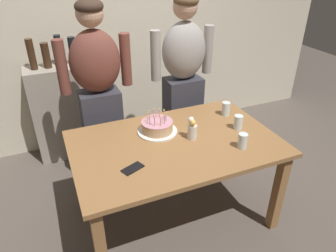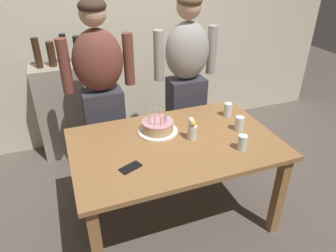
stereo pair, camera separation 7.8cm
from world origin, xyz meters
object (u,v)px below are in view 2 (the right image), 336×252
(water_glass_side, at_px, (239,124))
(water_glass_far, at_px, (242,142))
(person_man_bearded, at_px, (102,95))
(cell_phone, at_px, (131,168))
(birthday_cake, at_px, (158,127))
(flower_vase, at_px, (192,129))
(water_glass_near, at_px, (228,110))
(person_woman_cardigan, at_px, (186,83))

(water_glass_side, bearing_deg, water_glass_far, -117.68)
(person_man_bearded, bearing_deg, water_glass_side, 141.61)
(water_glass_far, height_order, cell_phone, water_glass_far)
(birthday_cake, distance_m, flower_vase, 0.28)
(water_glass_near, xyz_separation_m, person_woman_cardigan, (-0.17, 0.49, 0.08))
(person_man_bearded, bearing_deg, birthday_cake, 121.14)
(birthday_cake, height_order, cell_phone, birthday_cake)
(cell_phone, xyz_separation_m, person_woman_cardigan, (0.78, 0.90, 0.13))
(water_glass_near, height_order, flower_vase, flower_vase)
(water_glass_side, distance_m, cell_phone, 0.93)
(cell_phone, xyz_separation_m, person_man_bearded, (-0.01, 0.90, 0.13))
(water_glass_far, bearing_deg, water_glass_near, 71.24)
(water_glass_near, distance_m, person_woman_cardigan, 0.52)
(water_glass_far, distance_m, person_man_bearded, 1.25)
(person_woman_cardigan, bearing_deg, cell_phone, 49.12)
(cell_phone, bearing_deg, flower_vase, -2.63)
(birthday_cake, xyz_separation_m, flower_vase, (0.20, -0.19, 0.04))
(water_glass_far, bearing_deg, cell_phone, 175.41)
(water_glass_near, distance_m, water_glass_far, 0.50)
(water_glass_side, distance_m, person_woman_cardigan, 0.74)
(birthday_cake, bearing_deg, flower_vase, -42.80)
(water_glass_far, distance_m, cell_phone, 0.79)
(water_glass_near, bearing_deg, water_glass_side, -98.77)
(birthday_cake, height_order, water_glass_far, birthday_cake)
(water_glass_near, height_order, person_man_bearded, person_man_bearded)
(cell_phone, distance_m, person_woman_cardigan, 1.20)
(flower_vase, bearing_deg, water_glass_far, -42.34)
(water_glass_near, height_order, water_glass_far, water_glass_near)
(water_glass_side, height_order, cell_phone, water_glass_side)
(birthday_cake, xyz_separation_m, person_man_bearded, (-0.32, 0.53, 0.09))
(water_glass_side, relative_size, cell_phone, 0.79)
(cell_phone, height_order, person_woman_cardigan, person_woman_cardigan)
(water_glass_far, height_order, water_glass_side, water_glass_side)
(water_glass_side, bearing_deg, person_man_bearded, 141.61)
(birthday_cake, relative_size, water_glass_side, 2.71)
(birthday_cake, xyz_separation_m, water_glass_far, (0.47, -0.43, 0.01))
(water_glass_near, height_order, cell_phone, water_glass_near)
(flower_vase, relative_size, person_man_bearded, 0.11)
(water_glass_near, xyz_separation_m, flower_vase, (-0.43, -0.23, 0.02))
(water_glass_far, bearing_deg, person_man_bearded, 129.44)
(person_woman_cardigan, bearing_deg, water_glass_near, 108.69)
(water_glass_near, bearing_deg, flower_vase, -152.33)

